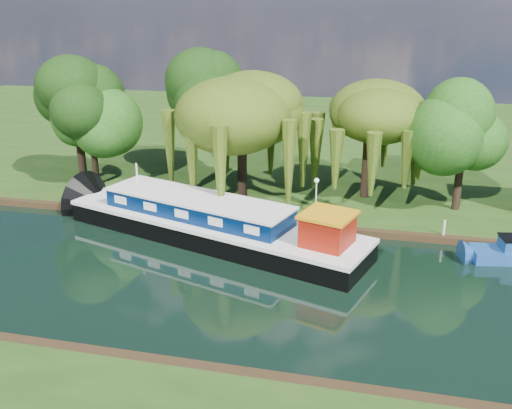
# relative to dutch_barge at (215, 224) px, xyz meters

# --- Properties ---
(ground) EXTENTS (120.00, 120.00, 0.00)m
(ground) POSITION_rel_dutch_barge_xyz_m (5.35, -5.37, -1.08)
(ground) COLOR black
(far_bank) EXTENTS (120.00, 52.00, 0.45)m
(far_bank) POSITION_rel_dutch_barge_xyz_m (5.35, 28.63, -0.86)
(far_bank) COLOR #1E380F
(far_bank) RESTS_ON ground
(dutch_barge) EXTENTS (21.14, 10.74, 4.37)m
(dutch_barge) POSITION_rel_dutch_barge_xyz_m (0.00, 0.00, 0.00)
(dutch_barge) COLOR black
(dutch_barge) RESTS_ON ground
(red_dinghy) EXTENTS (3.13, 2.62, 0.56)m
(red_dinghy) POSITION_rel_dutch_barge_xyz_m (-4.33, 1.34, -1.08)
(red_dinghy) COLOR maroon
(red_dinghy) RESTS_ON ground
(willow_left) EXTENTS (7.46, 7.46, 8.94)m
(willow_left) POSITION_rel_dutch_barge_xyz_m (0.18, 6.50, 5.86)
(willow_left) COLOR black
(willow_left) RESTS_ON far_bank
(willow_right) EXTENTS (6.42, 6.42, 7.82)m
(willow_right) POSITION_rel_dutch_barge_xyz_m (9.03, 9.50, 5.07)
(willow_right) COLOR black
(willow_right) RESTS_ON far_bank
(tree_far_left) EXTENTS (4.61, 4.61, 7.43)m
(tree_far_left) POSITION_rel_dutch_barge_xyz_m (-12.23, 7.46, 4.46)
(tree_far_left) COLOR black
(tree_far_left) RESTS_ON far_bank
(tree_far_back) EXTENTS (5.44, 5.44, 9.14)m
(tree_far_back) POSITION_rel_dutch_barge_xyz_m (-13.70, 8.03, 5.74)
(tree_far_back) COLOR black
(tree_far_back) RESTS_ON far_bank
(tree_far_mid) EXTENTS (5.87, 5.87, 9.60)m
(tree_far_mid) POSITION_rel_dutch_barge_xyz_m (-3.33, 12.61, 5.98)
(tree_far_mid) COLOR black
(tree_far_mid) RESTS_ON far_bank
(tree_far_right) EXTENTS (4.86, 4.86, 7.96)m
(tree_far_right) POSITION_rel_dutch_barge_xyz_m (15.52, 8.18, 4.85)
(tree_far_right) COLOR black
(tree_far_right) RESTS_ON far_bank
(lamppost) EXTENTS (0.36, 0.36, 2.56)m
(lamppost) POSITION_rel_dutch_barge_xyz_m (5.85, 5.13, 1.34)
(lamppost) COLOR silver
(lamppost) RESTS_ON far_bank
(mooring_posts) EXTENTS (19.16, 0.16, 1.00)m
(mooring_posts) POSITION_rel_dutch_barge_xyz_m (4.85, 3.03, -0.13)
(mooring_posts) COLOR silver
(mooring_posts) RESTS_ON far_bank
(reeds_near) EXTENTS (33.70, 1.50, 1.10)m
(reeds_near) POSITION_rel_dutch_barge_xyz_m (12.22, -12.94, -0.53)
(reeds_near) COLOR #1D4D14
(reeds_near) RESTS_ON ground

